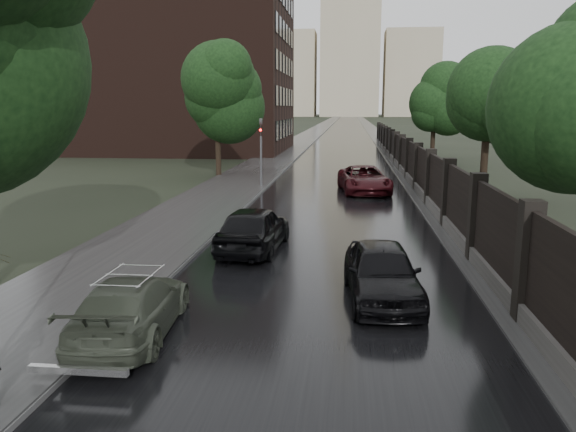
# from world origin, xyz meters

# --- Properties ---
(road) EXTENTS (8.00, 420.00, 0.02)m
(road) POSITION_xyz_m (0.00, 190.00, 0.01)
(road) COLOR black
(road) RESTS_ON ground
(sidewalk_left) EXTENTS (4.00, 420.00, 0.16)m
(sidewalk_left) POSITION_xyz_m (-6.00, 190.00, 0.08)
(sidewalk_left) COLOR #2D2D2D
(sidewalk_left) RESTS_ON ground
(verge_right) EXTENTS (3.00, 420.00, 0.08)m
(verge_right) POSITION_xyz_m (5.50, 190.00, 0.04)
(verge_right) COLOR #2D2D2D
(verge_right) RESTS_ON ground
(fence_right) EXTENTS (0.45, 75.72, 2.70)m
(fence_right) POSITION_xyz_m (4.60, 32.01, 1.01)
(fence_right) COLOR #383533
(fence_right) RESTS_ON ground
(tree_left_far) EXTENTS (4.25, 4.25, 7.39)m
(tree_left_far) POSITION_xyz_m (-8.00, 30.00, 5.24)
(tree_left_far) COLOR black
(tree_left_far) RESTS_ON ground
(tree_right_b) EXTENTS (4.08, 4.08, 7.01)m
(tree_right_b) POSITION_xyz_m (7.50, 22.00, 4.95)
(tree_right_b) COLOR black
(tree_right_b) RESTS_ON ground
(tree_right_c) EXTENTS (4.08, 4.08, 7.01)m
(tree_right_c) POSITION_xyz_m (7.50, 40.00, 4.95)
(tree_right_c) COLOR black
(tree_right_c) RESTS_ON ground
(traffic_light) EXTENTS (0.16, 0.32, 4.00)m
(traffic_light) POSITION_xyz_m (-4.30, 24.99, 2.40)
(traffic_light) COLOR #59595E
(traffic_light) RESTS_ON ground
(brick_building) EXTENTS (24.00, 18.00, 20.00)m
(brick_building) POSITION_xyz_m (-18.00, 52.00, 10.00)
(brick_building) COLOR black
(brick_building) RESTS_ON ground
(stalinist_tower) EXTENTS (92.00, 30.00, 159.00)m
(stalinist_tower) POSITION_xyz_m (0.00, 300.00, 38.38)
(stalinist_tower) COLOR tan
(stalinist_tower) RESTS_ON ground
(volga_sedan) EXTENTS (2.07, 4.38, 1.23)m
(volga_sedan) POSITION_xyz_m (-3.60, 3.42, 0.62)
(volga_sedan) COLOR #3C4235
(volga_sedan) RESTS_ON ground
(hatchback_left) EXTENTS (2.09, 4.55, 1.51)m
(hatchback_left) POSITION_xyz_m (-2.27, 10.49, 0.76)
(hatchback_left) COLOR black
(hatchback_left) RESTS_ON ground
(car_right_near) EXTENTS (1.99, 4.27, 1.41)m
(car_right_near) POSITION_xyz_m (1.60, 6.12, 0.71)
(car_right_near) COLOR black
(car_right_near) RESTS_ON ground
(car_right_far) EXTENTS (3.14, 5.60, 1.48)m
(car_right_far) POSITION_xyz_m (1.60, 23.77, 0.74)
(car_right_far) COLOR black
(car_right_far) RESTS_ON ground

